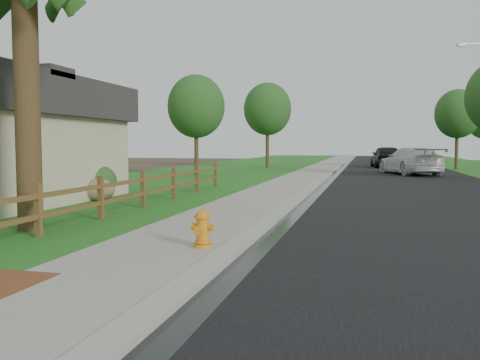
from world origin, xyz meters
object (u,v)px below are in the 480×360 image
(fire_hydrant, at_px, (202,229))
(white_suv, at_px, (410,161))
(ranch_fence, at_px, (124,192))
(dark_car_mid, at_px, (386,156))

(fire_hydrant, distance_m, white_suv, 25.27)
(white_suv, bearing_deg, fire_hydrant, 59.66)
(ranch_fence, height_order, white_suv, white_suv)
(ranch_fence, relative_size, fire_hydrant, 24.58)
(dark_car_mid, bearing_deg, fire_hydrant, 77.74)
(ranch_fence, distance_m, fire_hydrant, 5.32)
(fire_hydrant, height_order, white_suv, white_suv)
(ranch_fence, distance_m, white_suv, 22.51)
(fire_hydrant, xyz_separation_m, dark_car_mid, (4.25, 34.42, 0.49))
(ranch_fence, bearing_deg, dark_car_mid, 75.72)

